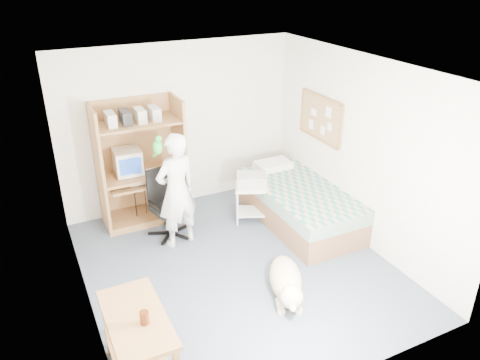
{
  "coord_description": "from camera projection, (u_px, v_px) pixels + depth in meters",
  "views": [
    {
      "loc": [
        -2.11,
        -4.4,
        3.55
      ],
      "look_at": [
        0.19,
        0.3,
        1.05
      ],
      "focal_mm": 35.0,
      "sensor_mm": 36.0,
      "label": 1
    }
  ],
  "objects": [
    {
      "name": "ceiling",
      "position": [
        237.0,
        69.0,
        4.86
      ],
      "size": [
        3.6,
        4.0,
        0.02
      ],
      "primitive_type": "cube",
      "color": "white",
      "rests_on": "wall_back"
    },
    {
      "name": "wall_back",
      "position": [
        179.0,
        127.0,
        7.02
      ],
      "size": [
        3.6,
        0.02,
        2.5
      ],
      "primitive_type": "cube",
      "color": "silver",
      "rests_on": "floor"
    },
    {
      "name": "crt_monitor",
      "position": [
        128.0,
        161.0,
        6.6
      ],
      "size": [
        0.39,
        0.41,
        0.35
      ],
      "rotation": [
        0.0,
        0.0,
        -0.04
      ],
      "color": "beige",
      "rests_on": "computer_hutch"
    },
    {
      "name": "office_chair",
      "position": [
        167.0,
        212.0,
        6.51
      ],
      "size": [
        0.54,
        0.54,
        0.96
      ],
      "rotation": [
        0.0,
        0.0,
        0.26
      ],
      "color": "black",
      "rests_on": "floor"
    },
    {
      "name": "corkboard",
      "position": [
        320.0,
        118.0,
        6.74
      ],
      "size": [
        0.04,
        0.94,
        0.66
      ],
      "color": "#A07D48",
      "rests_on": "wall_right"
    },
    {
      "name": "computer_hutch",
      "position": [
        141.0,
        167.0,
        6.71
      ],
      "size": [
        1.2,
        0.63,
        1.8
      ],
      "color": "brown",
      "rests_on": "floor"
    },
    {
      "name": "printer",
      "position": [
        252.0,
        180.0,
        6.71
      ],
      "size": [
        0.52,
        0.47,
        0.18
      ],
      "primitive_type": "cube",
      "rotation": [
        0.0,
        0.0,
        -0.43
      ],
      "color": "#AAAAA6",
      "rests_on": "printer_cart"
    },
    {
      "name": "wall_right",
      "position": [
        361.0,
        152.0,
        6.11
      ],
      "size": [
        0.02,
        4.0,
        2.5
      ],
      "primitive_type": "cube",
      "color": "silver",
      "rests_on": "floor"
    },
    {
      "name": "bed",
      "position": [
        299.0,
        204.0,
        6.83
      ],
      "size": [
        1.02,
        2.02,
        0.66
      ],
      "color": "brown",
      "rests_on": "floor"
    },
    {
      "name": "keyboard",
      "position": [
        146.0,
        181.0,
        6.66
      ],
      "size": [
        0.46,
        0.19,
        0.03
      ],
      "primitive_type": "cube",
      "rotation": [
        0.0,
        0.0,
        -0.07
      ],
      "color": "beige",
      "rests_on": "computer_hutch"
    },
    {
      "name": "floor",
      "position": [
        237.0,
        266.0,
        5.94
      ],
      "size": [
        4.0,
        4.0,
        0.0
      ],
      "primitive_type": "plane",
      "color": "#454E5E",
      "rests_on": "ground"
    },
    {
      "name": "dog",
      "position": [
        286.0,
        281.0,
        5.37
      ],
      "size": [
        0.64,
        1.08,
        0.43
      ],
      "rotation": [
        0.0,
        0.0,
        -0.4
      ],
      "color": "#CCB589",
      "rests_on": "floor"
    },
    {
      "name": "wall_left",
      "position": [
        76.0,
        211.0,
        4.69
      ],
      "size": [
        0.02,
        4.0,
        2.5
      ],
      "primitive_type": "cube",
      "color": "silver",
      "rests_on": "floor"
    },
    {
      "name": "side_desk",
      "position": [
        139.0,
        339.0,
        4.14
      ],
      "size": [
        0.5,
        1.0,
        0.75
      ],
      "color": "brown",
      "rests_on": "floor"
    },
    {
      "name": "person",
      "position": [
        177.0,
        191.0,
        6.09
      ],
      "size": [
        0.66,
        0.52,
        1.59
      ],
      "primitive_type": "imported",
      "rotation": [
        0.0,
        0.0,
        3.4
      ],
      "color": "silver",
      "rests_on": "floor"
    },
    {
      "name": "drink_glass",
      "position": [
        144.0,
        318.0,
        3.93
      ],
      "size": [
        0.08,
        0.08,
        0.12
      ],
      "primitive_type": "cylinder",
      "color": "#3E1B09",
      "rests_on": "side_desk"
    },
    {
      "name": "parrot",
      "position": [
        158.0,
        146.0,
        5.74
      ],
      "size": [
        0.12,
        0.2,
        0.32
      ],
      "rotation": [
        0.0,
        0.0,
        0.26
      ],
      "color": "#169924",
      "rests_on": "person"
    },
    {
      "name": "pencil_cup",
      "position": [
        165.0,
        166.0,
        6.78
      ],
      "size": [
        0.08,
        0.08,
        0.12
      ],
      "primitive_type": "cylinder",
      "color": "gold",
      "rests_on": "computer_hutch"
    },
    {
      "name": "printer_cart",
      "position": [
        251.0,
        197.0,
        6.83
      ],
      "size": [
        0.58,
        0.54,
        0.57
      ],
      "rotation": [
        0.0,
        0.0,
        -0.43
      ],
      "color": "white",
      "rests_on": "floor"
    }
  ]
}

